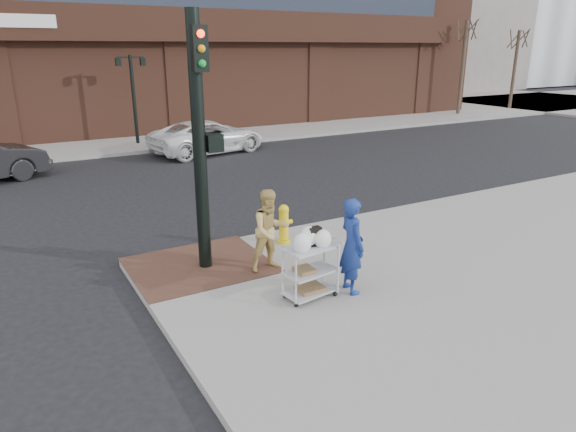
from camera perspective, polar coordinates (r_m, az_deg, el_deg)
ground at (r=10.41m, az=-4.88°, el=-7.28°), size 220.00×220.00×0.00m
sidewalk_far at (r=43.97m, az=-8.07°, el=12.32°), size 65.00×36.00×0.15m
brick_curb_ramp at (r=10.90m, az=-9.80°, el=-5.37°), size 2.80×2.40×0.01m
filler_block at (r=64.15m, az=14.38°, el=21.76°), size 14.00×20.00×18.00m
bare_tree_a at (r=37.55m, az=19.32°, el=20.02°), size 1.80×1.80×7.20m
bare_tree_b at (r=42.48m, az=24.37°, el=18.50°), size 1.80×1.80×6.70m
lamp_post at (r=25.32m, az=-16.84°, el=13.28°), size 1.32×0.22×4.00m
traffic_signal_pole at (r=10.07m, az=-9.70°, el=8.59°), size 0.61×0.51×5.00m
woman_blue at (r=9.40m, az=7.12°, el=-3.29°), size 0.52×0.71×1.80m
pedestrian_tan at (r=10.27m, az=-1.99°, el=-1.60°), size 0.82×0.64×1.68m
minivan_white at (r=23.17m, az=-8.85°, el=8.71°), size 5.57×3.35×1.45m
utility_cart at (r=9.21m, az=2.51°, el=-5.66°), size 1.01×0.66×1.32m
fire_hydrant at (r=11.80m, az=-0.48°, el=-0.83°), size 0.43×0.30×0.92m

